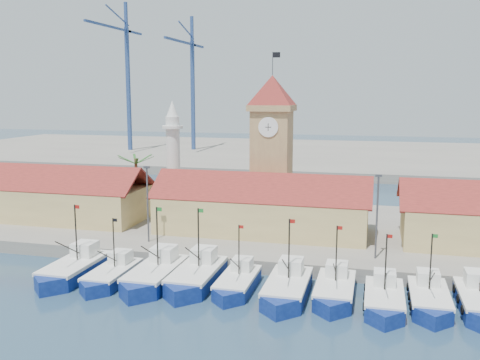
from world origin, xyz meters
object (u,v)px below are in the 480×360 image
(boat_0, at_px, (73,271))
(minaret, at_px, (173,156))
(clock_tower, at_px, (272,145))
(boat_5, at_px, (287,290))

(boat_0, relative_size, minaret, 0.65)
(boat_0, relative_size, clock_tower, 0.46)
(boat_5, xyz_separation_m, clock_tower, (-6.11, 23.67, 11.16))
(boat_0, relative_size, boat_5, 1.03)
(boat_0, xyz_separation_m, clock_tower, (16.14, 23.76, 11.14))
(boat_0, distance_m, clock_tower, 30.81)
(boat_0, bearing_deg, minaret, 87.46)
(boat_0, height_order, boat_5, boat_0)
(boat_5, relative_size, minaret, 0.63)
(boat_0, xyz_separation_m, boat_5, (22.25, 0.09, -0.02))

